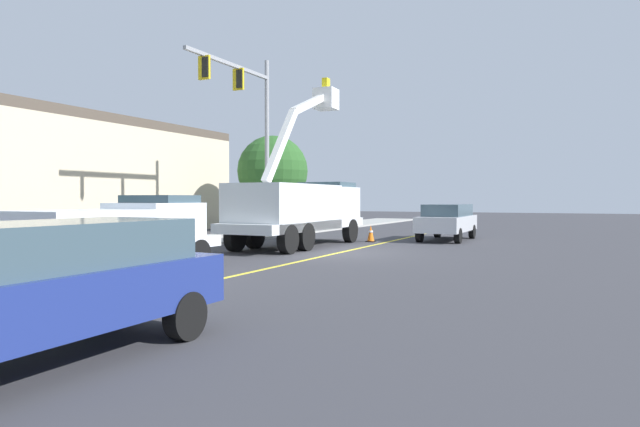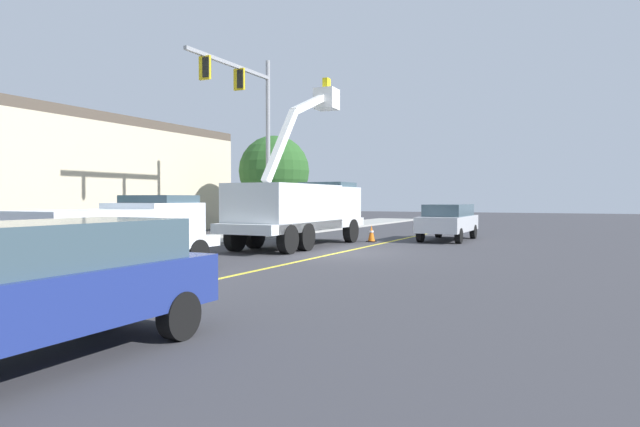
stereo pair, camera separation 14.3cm
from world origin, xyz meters
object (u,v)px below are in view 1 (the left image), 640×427
service_pickup_truck (120,232)px  traffic_signal_mast (248,113)px  trailing_sedan (42,282)px  passing_minivan (447,220)px  traffic_cone_leading (84,283)px  utility_bucket_truck (300,207)px  traffic_cone_mid_front (371,234)px

service_pickup_truck → traffic_signal_mast: size_ratio=0.64×
trailing_sedan → traffic_signal_mast: size_ratio=0.55×
passing_minivan → traffic_signal_mast: 10.71m
passing_minivan → traffic_cone_leading: passing_minivan is taller
utility_bucket_truck → traffic_signal_mast: traffic_signal_mast is taller
passing_minivan → traffic_signal_mast: bearing=109.5°
utility_bucket_truck → service_pickup_truck: utility_bucket_truck is taller
service_pickup_truck → traffic_cone_mid_front: 13.16m
service_pickup_truck → traffic_cone_leading: bearing=-146.8°
utility_bucket_truck → service_pickup_truck: 9.67m
traffic_cone_mid_front → traffic_signal_mast: size_ratio=0.08×
trailing_sedan → passing_minivan: bearing=-2.6°
service_pickup_truck → trailing_sedan: bearing=-143.2°
passing_minivan → trailing_sedan: bearing=177.4°
traffic_cone_leading → utility_bucket_truck: bearing=6.7°
passing_minivan → traffic_cone_leading: (-18.25, 3.50, -0.59)m
traffic_cone_leading → traffic_signal_mast: traffic_signal_mast is taller
trailing_sedan → traffic_cone_leading: (3.00, 2.52, -0.59)m
trailing_sedan → traffic_cone_mid_front: trailing_sedan is taller
service_pickup_truck → traffic_signal_mast: (12.12, 3.46, 4.92)m
traffic_cone_mid_front → trailing_sedan: bearing=-173.9°
utility_bucket_truck → traffic_cone_leading: 12.77m
traffic_cone_mid_front → service_pickup_truck: bearing=169.3°
service_pickup_truck → trailing_sedan: (-5.96, -4.46, -0.15)m
traffic_cone_leading → traffic_cone_mid_front: 15.89m
trailing_sedan → traffic_signal_mast: (18.09, 7.92, 5.07)m
service_pickup_truck → traffic_signal_mast: 13.54m
utility_bucket_truck → traffic_cone_mid_front: utility_bucket_truck is taller
service_pickup_truck → traffic_cone_mid_front: size_ratio=7.51×
passing_minivan → traffic_signal_mast: (-3.16, 8.90, 5.07)m
traffic_cone_mid_front → traffic_signal_mast: 8.22m
service_pickup_truck → trailing_sedan: size_ratio=1.17×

